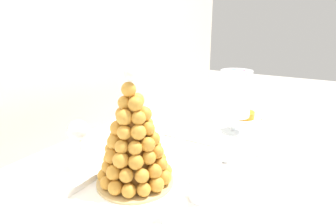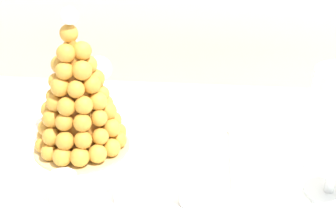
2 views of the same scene
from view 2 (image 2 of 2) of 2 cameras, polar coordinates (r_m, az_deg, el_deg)
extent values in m
cube|color=brown|center=(1.01, -1.64, -8.06)|extent=(1.37, 0.94, 0.02)
cube|color=white|center=(1.01, -1.65, -7.52)|extent=(1.43, 1.00, 0.00)
cube|color=white|center=(1.49, 0.76, -0.37)|extent=(1.43, 0.01, 0.22)
cube|color=white|center=(1.01, -11.09, -7.49)|extent=(0.67, 0.41, 0.01)
cube|color=white|center=(1.17, -8.50, -1.50)|extent=(0.67, 0.01, 0.02)
cube|color=white|center=(0.97, 8.42, -8.05)|extent=(0.01, 0.41, 0.02)
cylinder|color=white|center=(1.01, -11.11, -7.30)|extent=(0.37, 0.37, 0.00)
cylinder|color=tan|center=(1.09, -10.97, -4.42)|extent=(0.23, 0.23, 0.01)
cone|color=#AF7026|center=(1.02, -11.69, 2.77)|extent=(0.15, 0.15, 0.29)
sphere|color=#CA892D|center=(1.05, -6.41, -3.61)|extent=(0.04, 0.04, 0.04)
sphere|color=#CA892D|center=(1.09, -6.47, -2.54)|extent=(0.04, 0.04, 0.04)
sphere|color=#CB892D|center=(1.12, -7.40, -1.69)|extent=(0.04, 0.04, 0.04)
sphere|color=gold|center=(1.14, -8.96, -1.24)|extent=(0.04, 0.04, 0.04)
sphere|color=#CB892D|center=(1.15, -10.87, -1.14)|extent=(0.04, 0.04, 0.04)
sphere|color=gold|center=(1.15, -12.82, -1.42)|extent=(0.04, 0.04, 0.04)
sphere|color=gold|center=(1.13, -14.46, -2.13)|extent=(0.04, 0.04, 0.04)
sphere|color=gold|center=(1.10, -15.54, -2.99)|extent=(0.04, 0.04, 0.04)
sphere|color=#CA892D|center=(1.07, -15.78, -4.11)|extent=(0.04, 0.04, 0.04)
sphere|color=#CB892D|center=(1.03, -15.08, -5.06)|extent=(0.04, 0.04, 0.04)
sphere|color=gold|center=(1.01, -13.50, -5.63)|extent=(0.04, 0.04, 0.04)
sphere|color=gold|center=(1.00, -11.33, -5.72)|extent=(0.04, 0.04, 0.04)
sphere|color=gold|center=(1.00, -9.10, -5.34)|extent=(0.04, 0.04, 0.04)
sphere|color=gold|center=(1.02, -7.33, -4.59)|extent=(0.04, 0.04, 0.04)
sphere|color=gold|center=(1.06, -7.09, -1.01)|extent=(0.04, 0.04, 0.04)
sphere|color=gold|center=(1.09, -7.90, -0.31)|extent=(0.04, 0.04, 0.04)
sphere|color=#CA882D|center=(1.12, -9.54, 0.24)|extent=(0.04, 0.04, 0.04)
sphere|color=gold|center=(1.12, -11.56, 0.33)|extent=(0.04, 0.04, 0.04)
sphere|color=gold|center=(1.11, -13.50, -0.19)|extent=(0.04, 0.04, 0.04)
sphere|color=gold|center=(1.09, -14.92, -1.04)|extent=(0.04, 0.04, 0.04)
sphere|color=gold|center=(1.06, -15.45, -1.99)|extent=(0.04, 0.04, 0.04)
sphere|color=gold|center=(1.02, -14.83, -3.08)|extent=(0.04, 0.04, 0.04)
sphere|color=#CA892D|center=(1.00, -13.17, -3.66)|extent=(0.04, 0.04, 0.04)
sphere|color=gold|center=(0.99, -10.92, -3.58)|extent=(0.04, 0.04, 0.04)
sphere|color=gold|center=(1.00, -8.74, -3.15)|extent=(0.04, 0.04, 0.04)
sphere|color=gold|center=(1.02, -7.36, -2.08)|extent=(0.04, 0.04, 0.04)
sphere|color=gold|center=(1.06, -8.19, 1.09)|extent=(0.04, 0.04, 0.04)
sphere|color=gold|center=(1.09, -9.71, 1.67)|extent=(0.04, 0.04, 0.04)
sphere|color=gold|center=(1.10, -11.81, 1.72)|extent=(0.04, 0.04, 0.04)
sphere|color=#CB892E|center=(1.09, -13.76, 1.07)|extent=(0.04, 0.04, 0.04)
sphere|color=gold|center=(1.06, -14.94, 0.28)|extent=(0.04, 0.04, 0.04)
sphere|color=gold|center=(1.02, -14.80, -0.83)|extent=(0.04, 0.04, 0.04)
sphere|color=gold|center=(0.99, -13.33, -1.36)|extent=(0.04, 0.04, 0.04)
sphere|color=gold|center=(0.98, -11.02, -1.38)|extent=(0.04, 0.04, 0.04)
sphere|color=gold|center=(0.99, -8.88, -0.77)|extent=(0.04, 0.04, 0.04)
sphere|color=gold|center=(1.03, -7.82, 0.14)|extent=(0.04, 0.04, 0.04)
sphere|color=gold|center=(1.06, -9.49, 3.05)|extent=(0.05, 0.05, 0.05)
sphere|color=gold|center=(1.07, -11.31, 3.15)|extent=(0.05, 0.05, 0.05)
sphere|color=gold|center=(1.07, -13.26, 2.91)|extent=(0.04, 0.04, 0.04)
sphere|color=gold|center=(1.04, -14.49, 2.01)|extent=(0.04, 0.04, 0.04)
sphere|color=gold|center=(1.01, -14.43, 1.15)|extent=(0.04, 0.04, 0.04)
sphere|color=#CB892E|center=(0.98, -13.00, 0.69)|extent=(0.04, 0.04, 0.04)
sphere|color=gold|center=(0.97, -10.83, 0.87)|extent=(0.04, 0.04, 0.04)
sphere|color=gold|center=(0.99, -9.05, 1.38)|extent=(0.04, 0.04, 0.04)
sphere|color=gold|center=(1.03, -8.57, 2.37)|extent=(0.04, 0.04, 0.04)
sphere|color=gold|center=(1.04, -10.76, 4.78)|extent=(0.04, 0.04, 0.04)
sphere|color=gold|center=(1.05, -12.82, 4.62)|extent=(0.04, 0.04, 0.04)
sphere|color=gold|center=(1.02, -14.16, 3.85)|extent=(0.04, 0.04, 0.04)
sphere|color=gold|center=(0.99, -13.77, 3.16)|extent=(0.04, 0.04, 0.04)
sphere|color=gold|center=(0.97, -11.81, 2.89)|extent=(0.04, 0.04, 0.04)
sphere|color=#CB892D|center=(0.98, -9.84, 3.52)|extent=(0.04, 0.04, 0.04)
sphere|color=#CA882D|center=(1.02, -9.42, 4.26)|extent=(0.05, 0.05, 0.05)
sphere|color=#CA882D|center=(1.03, -11.80, 6.40)|extent=(0.04, 0.04, 0.04)
sphere|color=gold|center=(1.01, -13.65, 5.97)|extent=(0.05, 0.05, 0.05)
sphere|color=gold|center=(0.97, -13.25, 5.20)|extent=(0.04, 0.04, 0.04)
sphere|color=gold|center=(0.97, -11.05, 5.29)|extent=(0.04, 0.04, 0.04)
sphere|color=gold|center=(1.00, -10.20, 6.08)|extent=(0.04, 0.04, 0.04)
sphere|color=gold|center=(1.00, -12.46, 8.01)|extent=(0.04, 0.04, 0.04)
sphere|color=gold|center=(0.97, -13.06, 7.41)|extent=(0.04, 0.04, 0.04)
sphere|color=gold|center=(0.98, -11.03, 7.80)|extent=(0.04, 0.04, 0.04)
sphere|color=gold|center=(0.98, -12.69, 9.89)|extent=(0.04, 0.04, 0.04)
sphere|color=white|center=(0.96, -12.63, 12.04)|extent=(0.04, 0.04, 0.04)
cylinder|color=silver|center=(0.96, -19.89, -8.40)|extent=(0.06, 0.06, 0.06)
cylinder|color=gold|center=(0.97, -19.74, -9.18)|extent=(0.05, 0.05, 0.02)
cylinder|color=#EAC166|center=(0.96, -19.93, -8.18)|extent=(0.05, 0.05, 0.02)
sphere|color=brown|center=(0.95, -20.40, -7.62)|extent=(0.02, 0.02, 0.02)
cylinder|color=silver|center=(0.91, -13.40, -9.55)|extent=(0.06, 0.06, 0.06)
cylinder|color=#F4EAC6|center=(0.92, -13.29, -10.37)|extent=(0.05, 0.05, 0.02)
cylinder|color=white|center=(0.91, -13.43, -9.31)|extent=(0.05, 0.05, 0.02)
sphere|color=brown|center=(0.90, -13.87, -8.70)|extent=(0.02, 0.02, 0.02)
cylinder|color=silver|center=(0.89, -5.53, -9.81)|extent=(0.05, 0.05, 0.06)
cylinder|color=gold|center=(0.90, -5.49, -10.65)|extent=(0.04, 0.04, 0.02)
cylinder|color=#EAC166|center=(0.89, -5.55, -9.57)|extent=(0.04, 0.04, 0.02)
sphere|color=brown|center=(0.88, -5.91, -8.96)|extent=(0.01, 0.01, 0.01)
cylinder|color=silver|center=(0.88, 3.27, -10.19)|extent=(0.06, 0.06, 0.05)
cylinder|color=brown|center=(0.89, 3.25, -10.94)|extent=(0.05, 0.05, 0.02)
cylinder|color=#8C603D|center=(0.88, 3.28, -9.98)|extent=(0.05, 0.05, 0.02)
sphere|color=brown|center=(0.87, 3.10, -9.37)|extent=(0.02, 0.02, 0.02)
cylinder|color=white|center=(0.99, 19.98, -9.70)|extent=(0.10, 0.10, 0.01)
cylinder|color=white|center=(0.97, 20.33, -7.87)|extent=(0.02, 0.02, 0.07)
cylinder|color=#9ED860|center=(0.96, 20.77, -4.47)|extent=(0.05, 0.04, 0.04)
cylinder|color=#D199D8|center=(0.93, 19.52, -5.40)|extent=(0.05, 0.05, 0.05)
cylinder|color=pink|center=(0.95, 19.58, -3.24)|extent=(0.05, 0.05, 0.04)
cylinder|color=pink|center=(0.91, 20.49, -4.45)|extent=(0.05, 0.05, 0.05)
cylinder|color=#72B2E0|center=(0.92, 20.03, -2.43)|extent=(0.06, 0.05, 0.06)
cylinder|color=#D199D8|center=(0.93, 20.49, -0.82)|extent=(0.06, 0.05, 0.05)
cylinder|color=#D199D8|center=(0.88, 20.57, -2.21)|extent=(0.06, 0.05, 0.06)
cylinder|color=#D199D8|center=(0.90, 19.62, 0.28)|extent=(0.07, 0.05, 0.06)
cylinder|color=#E54C47|center=(0.88, 20.60, 1.09)|extent=(0.06, 0.05, 0.06)
cylinder|color=silver|center=(1.28, -8.49, 0.26)|extent=(0.06, 0.06, 0.00)
cylinder|color=silver|center=(1.26, -8.64, 2.24)|extent=(0.01, 0.01, 0.09)
sphere|color=silver|center=(1.23, -8.89, 5.55)|extent=(0.07, 0.07, 0.07)
cylinder|color=#EAE08C|center=(1.23, -8.86, 5.21)|extent=(0.05, 0.05, 0.04)
camera|label=1|loc=(0.99, -59.09, 8.28)|focal=30.39mm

